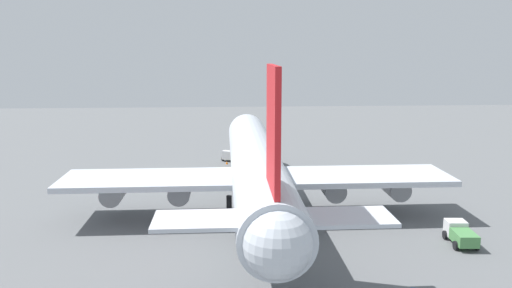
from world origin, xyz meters
The scene contains 6 objects.
ground_plane centered at (0.00, 0.00, 0.00)m, with size 245.04×245.04×0.00m, color slate.
cargo_airplane centered at (-0.07, 0.00, 6.06)m, with size 61.26×49.60×20.16m.
baggage_tug centered at (24.09, -0.26, 1.11)m, with size 3.04×4.68×2.22m.
pushback_tractor centered at (30.81, 3.16, 1.04)m, with size 4.17×3.56×2.10m.
fuel_truck centered at (-13.52, -22.03, 1.18)m, with size 5.19×2.90×2.20m.
safety_cone_nose centered at (27.57, 3.78, 0.31)m, with size 0.43×0.43×0.62m, color orange.
Camera 1 is at (-65.04, 4.11, 21.49)m, focal length 35.19 mm.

